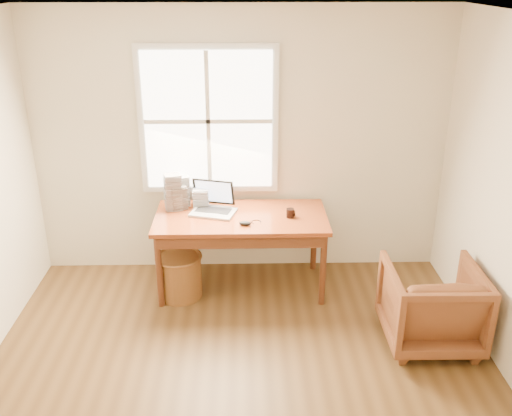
# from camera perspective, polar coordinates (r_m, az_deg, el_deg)

# --- Properties ---
(room_shell) EXTENTS (4.04, 4.54, 2.64)m
(room_shell) POSITION_cam_1_polar(r_m,az_deg,el_deg) (3.58, -2.02, -2.92)
(room_shell) COLOR brown
(room_shell) RESTS_ON ground
(desk) EXTENTS (1.60, 0.80, 0.04)m
(desk) POSITION_cam_1_polar(r_m,az_deg,el_deg) (5.31, -1.52, -0.96)
(desk) COLOR brown
(desk) RESTS_ON room_shell
(armchair) EXTENTS (0.75, 0.77, 0.69)m
(armchair) POSITION_cam_1_polar(r_m,az_deg,el_deg) (4.92, 17.14, -9.25)
(armchair) COLOR brown
(armchair) RESTS_ON room_shell
(wicker_stool) EXTENTS (0.47, 0.47, 0.41)m
(wicker_stool) POSITION_cam_1_polar(r_m,az_deg,el_deg) (5.44, -7.65, -6.77)
(wicker_stool) COLOR brown
(wicker_stool) RESTS_ON room_shell
(laptop) EXTENTS (0.53, 0.55, 0.32)m
(laptop) POSITION_cam_1_polar(r_m,az_deg,el_deg) (5.30, -4.35, 1.03)
(laptop) COLOR #B3B5BA
(laptop) RESTS_ON desk
(mouse) EXTENTS (0.12, 0.09, 0.04)m
(mouse) POSITION_cam_1_polar(r_m,az_deg,el_deg) (5.10, -1.09, -1.54)
(mouse) COLOR black
(mouse) RESTS_ON desk
(coffee_mug) EXTENTS (0.08, 0.08, 0.08)m
(coffee_mug) POSITION_cam_1_polar(r_m,az_deg,el_deg) (5.26, 3.43, -0.51)
(coffee_mug) COLOR black
(coffee_mug) RESTS_ON desk
(cd_stack_a) EXTENTS (0.18, 0.17, 0.30)m
(cd_stack_a) POSITION_cam_1_polar(r_m,az_deg,el_deg) (5.54, -7.55, 1.76)
(cd_stack_a) COLOR silver
(cd_stack_a) RESTS_ON desk
(cd_stack_b) EXTENTS (0.18, 0.17, 0.23)m
(cd_stack_b) POSITION_cam_1_polar(r_m,az_deg,el_deg) (5.46, -7.76, 1.04)
(cd_stack_b) COLOR #25252A
(cd_stack_b) RESTS_ON desk
(cd_stack_c) EXTENTS (0.18, 0.17, 0.35)m
(cd_stack_c) POSITION_cam_1_polar(r_m,az_deg,el_deg) (5.44, -8.29, 1.59)
(cd_stack_c) COLOR #ABA9B7
(cd_stack_c) RESTS_ON desk
(cd_stack_d) EXTENTS (0.15, 0.14, 0.18)m
(cd_stack_d) POSITION_cam_1_polar(r_m,az_deg,el_deg) (5.50, -5.56, 1.03)
(cd_stack_d) COLOR silver
(cd_stack_d) RESTS_ON desk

